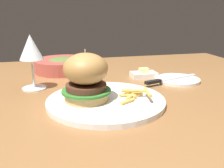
{
  "coord_description": "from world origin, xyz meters",
  "views": [
    {
      "loc": [
        -0.13,
        -0.76,
        0.98
      ],
      "look_at": [
        0.02,
        -0.12,
        0.78
      ],
      "focal_mm": 40.0,
      "sensor_mm": 36.0,
      "label": 1
    }
  ],
  "objects_px": {
    "main_plate": "(107,101)",
    "soup_bowl": "(63,65)",
    "wine_glass": "(31,50)",
    "table_knife": "(167,80)",
    "burger_sandwich": "(86,77)",
    "butter_dish": "(144,74)",
    "bread_plate": "(178,80)"
  },
  "relations": [
    {
      "from": "bread_plate",
      "to": "soup_bowl",
      "type": "distance_m",
      "value": 0.46
    },
    {
      "from": "main_plate",
      "to": "table_knife",
      "type": "xyz_separation_m",
      "value": [
        0.24,
        0.13,
        0.01
      ]
    },
    {
      "from": "wine_glass",
      "to": "soup_bowl",
      "type": "bearing_deg",
      "value": 64.81
    },
    {
      "from": "bread_plate",
      "to": "butter_dish",
      "type": "distance_m",
      "value": 0.13
    },
    {
      "from": "main_plate",
      "to": "butter_dish",
      "type": "bearing_deg",
      "value": 50.06
    },
    {
      "from": "wine_glass",
      "to": "soup_bowl",
      "type": "height_order",
      "value": "wine_glass"
    },
    {
      "from": "main_plate",
      "to": "soup_bowl",
      "type": "distance_m",
      "value": 0.41
    },
    {
      "from": "bread_plate",
      "to": "table_knife",
      "type": "xyz_separation_m",
      "value": [
        -0.05,
        -0.01,
        0.01
      ]
    },
    {
      "from": "burger_sandwich",
      "to": "wine_glass",
      "type": "relative_size",
      "value": 0.78
    },
    {
      "from": "wine_glass",
      "to": "bread_plate",
      "type": "bearing_deg",
      "value": -3.83
    },
    {
      "from": "wine_glass",
      "to": "table_knife",
      "type": "height_order",
      "value": "wine_glass"
    },
    {
      "from": "wine_glass",
      "to": "bread_plate",
      "type": "height_order",
      "value": "wine_glass"
    },
    {
      "from": "butter_dish",
      "to": "bread_plate",
      "type": "bearing_deg",
      "value": -37.57
    },
    {
      "from": "table_knife",
      "to": "butter_dish",
      "type": "bearing_deg",
      "value": 118.89
    },
    {
      "from": "burger_sandwich",
      "to": "table_knife",
      "type": "bearing_deg",
      "value": 24.05
    },
    {
      "from": "bread_plate",
      "to": "soup_bowl",
      "type": "xyz_separation_m",
      "value": [
        -0.38,
        0.25,
        0.02
      ]
    },
    {
      "from": "main_plate",
      "to": "bread_plate",
      "type": "relative_size",
      "value": 2.07
    },
    {
      "from": "main_plate",
      "to": "table_knife",
      "type": "relative_size",
      "value": 1.44
    },
    {
      "from": "main_plate",
      "to": "table_knife",
      "type": "height_order",
      "value": "table_knife"
    },
    {
      "from": "main_plate",
      "to": "burger_sandwich",
      "type": "relative_size",
      "value": 2.35
    },
    {
      "from": "burger_sandwich",
      "to": "bread_plate",
      "type": "relative_size",
      "value": 0.88
    },
    {
      "from": "burger_sandwich",
      "to": "wine_glass",
      "type": "bearing_deg",
      "value": 128.48
    },
    {
      "from": "wine_glass",
      "to": "table_knife",
      "type": "distance_m",
      "value": 0.45
    },
    {
      "from": "table_knife",
      "to": "wine_glass",
      "type": "bearing_deg",
      "value": 173.81
    },
    {
      "from": "burger_sandwich",
      "to": "bread_plate",
      "type": "distance_m",
      "value": 0.38
    },
    {
      "from": "table_knife",
      "to": "burger_sandwich",
      "type": "bearing_deg",
      "value": -155.95
    },
    {
      "from": "burger_sandwich",
      "to": "butter_dish",
      "type": "xyz_separation_m",
      "value": [
        0.24,
        0.22,
        -0.06
      ]
    },
    {
      "from": "main_plate",
      "to": "burger_sandwich",
      "type": "distance_m",
      "value": 0.09
    },
    {
      "from": "burger_sandwich",
      "to": "soup_bowl",
      "type": "bearing_deg",
      "value": 95.79
    },
    {
      "from": "soup_bowl",
      "to": "table_knife",
      "type": "bearing_deg",
      "value": -38.29
    },
    {
      "from": "soup_bowl",
      "to": "burger_sandwich",
      "type": "bearing_deg",
      "value": -84.21
    },
    {
      "from": "main_plate",
      "to": "butter_dish",
      "type": "relative_size",
      "value": 3.4
    }
  ]
}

